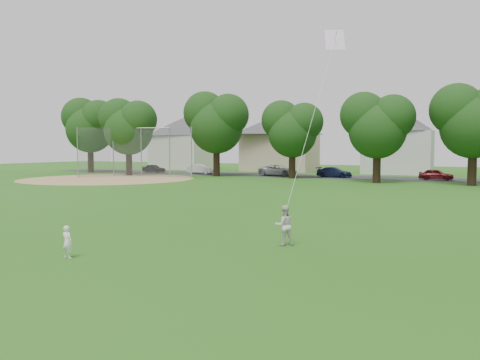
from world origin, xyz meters
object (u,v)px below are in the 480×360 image
at_px(toddler, 67,242).
at_px(kite, 312,121).
at_px(baseball_backstop, 139,152).
at_px(older_boy, 284,225).

bearing_deg(toddler, kite, -129.71).
distance_m(toddler, kite, 9.16).
bearing_deg(baseball_backstop, older_boy, -45.07).
relative_size(toddler, older_boy, 0.72).
xyz_separation_m(toddler, older_boy, (5.06, 4.48, 0.19)).
bearing_deg(baseball_backstop, kite, -42.68).
height_order(toddler, baseball_backstop, baseball_backstop).
bearing_deg(baseball_backstop, toddler, -54.91).
bearing_deg(kite, baseball_backstop, 137.32).
distance_m(toddler, baseball_backstop, 39.54).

